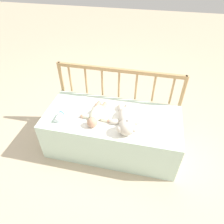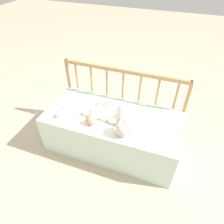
# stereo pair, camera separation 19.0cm
# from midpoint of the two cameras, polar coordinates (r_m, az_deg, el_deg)

# --- Properties ---
(ground_plane) EXTENTS (12.00, 12.00, 0.00)m
(ground_plane) POSITION_cam_midpoint_polar(r_m,az_deg,el_deg) (2.26, 2.50, -9.71)
(ground_plane) COLOR #C6B293
(crib_mattress) EXTENTS (1.34, 0.61, 0.44)m
(crib_mattress) POSITION_cam_midpoint_polar(r_m,az_deg,el_deg) (2.10, 2.68, -5.84)
(crib_mattress) COLOR silver
(crib_mattress) RESTS_ON ground_plane
(crib_rail) EXTENTS (1.34, 0.04, 0.79)m
(crib_rail) POSITION_cam_midpoint_polar(r_m,az_deg,el_deg) (2.12, 5.71, 6.66)
(crib_rail) COLOR tan
(crib_rail) RESTS_ON ground_plane
(blanket) EXTENTS (0.81, 0.54, 0.01)m
(blanket) POSITION_cam_midpoint_polar(r_m,az_deg,el_deg) (1.93, 2.89, -1.62)
(blanket) COLOR white
(blanket) RESTS_ON crib_mattress
(teddy_bear) EXTENTS (0.30, 0.46, 0.15)m
(teddy_bear) POSITION_cam_midpoint_polar(r_m,az_deg,el_deg) (1.81, 6.45, -2.93)
(teddy_bear) COLOR silver
(teddy_bear) RESTS_ON crib_mattress
(baby) EXTENTS (0.31, 0.39, 0.10)m
(baby) POSITION_cam_midpoint_polar(r_m,az_deg,el_deg) (1.92, -1.54, -0.35)
(baby) COLOR #EAEACC
(baby) RESTS_ON crib_mattress
(baby_bottle) EXTENTS (0.05, 0.14, 0.05)m
(baby_bottle) POSITION_cam_midpoint_polar(r_m,az_deg,el_deg) (1.99, -11.70, -0.03)
(baby_bottle) COLOR white
(baby_bottle) RESTS_ON crib_mattress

